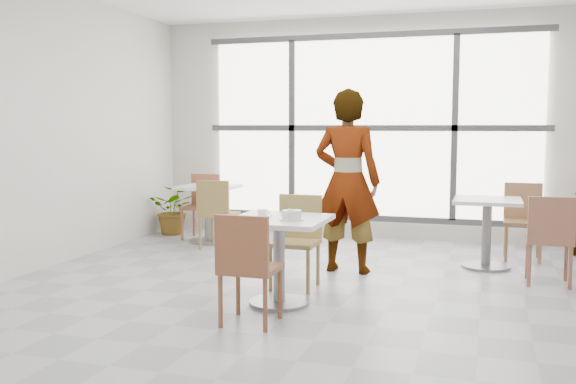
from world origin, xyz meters
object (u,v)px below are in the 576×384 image
(bg_chair_left_near, at_px, (216,210))
(bg_chair_left_far, at_px, (203,202))
(oatmeal_bowl, at_px, (292,215))
(bg_table_left, at_px, (208,206))
(chair_near, at_px, (247,262))
(bg_table_right, at_px, (487,223))
(bg_chair_right_near, at_px, (550,234))
(main_table, at_px, (279,244))
(bg_chair_right_far, at_px, (523,216))
(coffee_cup, at_px, (262,213))
(person, at_px, (347,181))
(plant_left, at_px, (174,210))
(chair_far, at_px, (297,234))

(bg_chair_left_near, height_order, bg_chair_left_far, same)
(oatmeal_bowl, distance_m, bg_table_left, 3.30)
(chair_near, height_order, bg_table_right, chair_near)
(bg_chair_right_near, bearing_deg, bg_table_right, -48.89)
(main_table, bearing_deg, bg_chair_right_far, 52.07)
(main_table, bearing_deg, coffee_cup, 171.63)
(chair_near, height_order, person, person)
(person, xyz_separation_m, bg_table_left, (-2.10, 1.15, -0.47))
(bg_chair_right_far, relative_size, plant_left, 1.25)
(chair_far, height_order, person, person)
(coffee_cup, height_order, bg_chair_left_far, bg_chair_left_far)
(oatmeal_bowl, relative_size, bg_chair_left_near, 0.24)
(person, relative_size, plant_left, 2.73)
(plant_left, bearing_deg, bg_chair_left_near, -40.34)
(bg_table_right, bearing_deg, main_table, -129.71)
(oatmeal_bowl, xyz_separation_m, bg_chair_right_near, (2.13, 1.46, -0.29))
(main_table, bearing_deg, plant_left, 130.37)
(bg_table_left, bearing_deg, bg_chair_right_near, -16.15)
(bg_chair_right_far, bearing_deg, bg_table_left, -178.22)
(coffee_cup, relative_size, bg_table_right, 0.21)
(coffee_cup, distance_m, bg_table_left, 3.04)
(bg_table_right, bearing_deg, bg_chair_right_far, 58.32)
(coffee_cup, bearing_deg, oatmeal_bowl, -20.48)
(person, xyz_separation_m, bg_table_right, (1.40, 0.63, -0.47))
(chair_near, height_order, bg_chair_left_near, same)
(chair_far, relative_size, bg_chair_left_near, 1.00)
(chair_near, bearing_deg, person, -99.15)
(chair_far, distance_m, plant_left, 3.43)
(bg_chair_left_near, xyz_separation_m, bg_chair_left_far, (-0.52, 0.72, 0.00))
(person, bearing_deg, coffee_cup, 74.97)
(oatmeal_bowl, relative_size, bg_table_left, 0.28)
(bg_table_left, relative_size, bg_chair_right_near, 0.86)
(oatmeal_bowl, relative_size, bg_chair_left_far, 0.24)
(bg_chair_left_near, relative_size, bg_chair_left_far, 1.00)
(bg_chair_left_far, bearing_deg, plant_left, 162.73)
(main_table, height_order, coffee_cup, coffee_cup)
(bg_chair_left_far, bearing_deg, bg_table_right, -12.13)
(main_table, height_order, bg_table_left, same)
(coffee_cup, bearing_deg, bg_chair_right_near, 29.05)
(oatmeal_bowl, bearing_deg, person, 84.28)
(bg_table_right, height_order, bg_chair_left_near, bg_chair_left_near)
(bg_chair_left_far, bearing_deg, coffee_cup, -56.36)
(bg_table_right, relative_size, bg_chair_left_far, 0.86)
(coffee_cup, bearing_deg, bg_table_left, 123.21)
(person, distance_m, bg_chair_right_near, 2.03)
(bg_table_left, distance_m, bg_chair_right_near, 4.25)
(chair_far, relative_size, bg_chair_right_far, 1.00)
(bg_table_left, bearing_deg, bg_chair_left_far, 127.33)
(coffee_cup, height_order, bg_table_left, coffee_cup)
(chair_far, distance_m, bg_table_right, 2.20)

